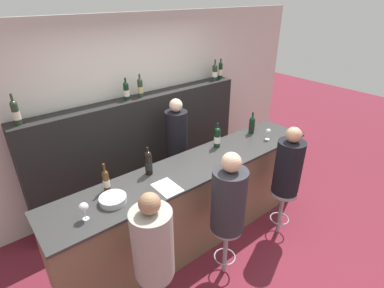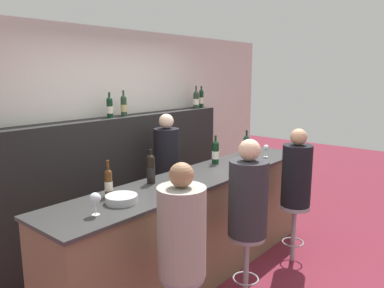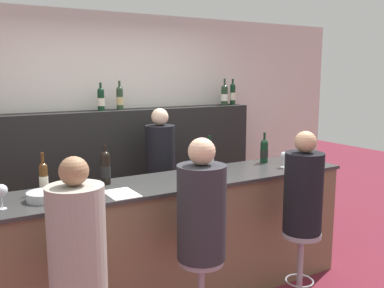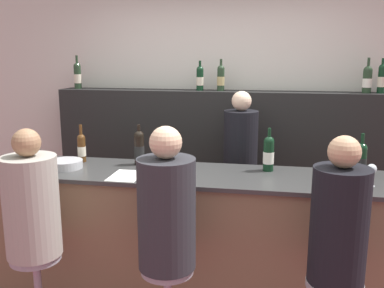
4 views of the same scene
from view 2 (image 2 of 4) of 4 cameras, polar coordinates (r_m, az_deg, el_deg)
ground_plane at (r=4.02m, az=4.58°, el=-20.43°), size 16.00×16.00×0.00m
wall_back at (r=4.68m, az=-12.22°, el=0.98°), size 6.40×0.05×2.60m
bar_counter at (r=3.93m, az=0.99°, el=-12.30°), size 3.39×0.65×1.07m
back_bar_cabinet at (r=4.62m, az=-10.25°, el=-5.58°), size 3.19×0.28×1.58m
wine_bottle_counter_0 at (r=3.19m, az=-12.61°, el=-5.70°), size 0.07×0.07×0.31m
wine_bottle_counter_1 at (r=3.48m, az=-6.29°, el=-3.77°), size 0.08×0.08×0.32m
wine_bottle_counter_2 at (r=4.22m, az=3.59°, el=-1.21°), size 0.08×0.08×0.32m
wine_bottle_counter_3 at (r=4.75m, az=8.29°, el=-0.09°), size 0.08×0.08×0.31m
wine_bottle_backbar_1 at (r=4.35m, az=-12.44°, el=5.51°), size 0.07×0.07×0.29m
wine_bottle_backbar_2 at (r=4.47m, az=-10.37°, el=5.80°), size 0.07×0.07×0.30m
wine_bottle_backbar_3 at (r=5.42m, az=0.62°, el=6.81°), size 0.08×0.08×0.32m
wine_bottle_backbar_4 at (r=5.51m, az=1.43°, el=6.97°), size 0.07×0.07×0.31m
wine_glass_0 at (r=2.79m, az=-14.55°, el=-8.06°), size 0.08×0.08×0.17m
wine_glass_1 at (r=4.63m, az=11.22°, el=-0.58°), size 0.07×0.07×0.15m
metal_bowl at (r=3.03m, az=-10.70°, el=-8.23°), size 0.25×0.25×0.06m
tasting_menu at (r=3.30m, az=-2.17°, el=-7.01°), size 0.21×0.30×0.00m
guest_seated_left at (r=2.70m, az=-1.57°, el=-12.68°), size 0.35×0.35×0.83m
bar_stool_middle at (r=3.56m, az=8.32°, el=-15.69°), size 0.32×0.32×0.65m
guest_seated_middle at (r=3.36m, az=8.56°, el=-7.62°), size 0.35×0.35×0.87m
bar_stool_right at (r=4.37m, az=15.30°, el=-10.85°), size 0.32×0.32×0.65m
guest_seated_right at (r=4.20m, az=15.66°, el=-4.22°), size 0.32×0.32×0.85m
bartender at (r=4.48m, az=-3.82°, el=-6.44°), size 0.30×0.30×1.62m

